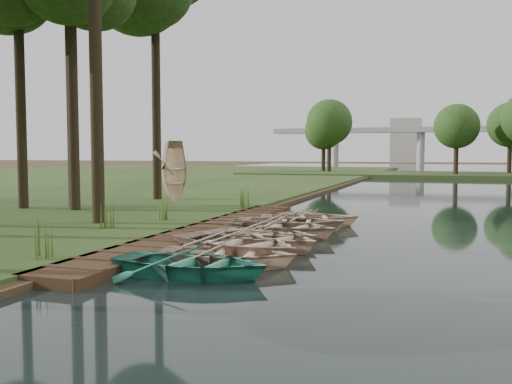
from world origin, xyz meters
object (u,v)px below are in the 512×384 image
(stored_rowboat, at_px, (175,199))
(rowboat_1, at_px, (226,252))
(rowboat_2, at_px, (236,240))
(rowboat_0, at_px, (191,260))
(boardwalk, at_px, (205,232))

(stored_rowboat, bearing_deg, rowboat_1, -127.12)
(rowboat_1, relative_size, stored_rowboat, 1.13)
(rowboat_2, distance_m, stored_rowboat, 12.18)
(rowboat_0, distance_m, stored_rowboat, 14.47)
(rowboat_0, height_order, rowboat_1, rowboat_0)
(boardwalk, relative_size, rowboat_1, 4.66)
(rowboat_1, bearing_deg, boardwalk, 23.30)
(boardwalk, xyz_separation_m, rowboat_0, (2.31, -5.97, 0.27))
(boardwalk, bearing_deg, stored_rowboat, 123.66)
(rowboat_1, height_order, stored_rowboat, stored_rowboat)
(boardwalk, relative_size, rowboat_0, 4.47)
(rowboat_0, height_order, stored_rowboat, stored_rowboat)
(rowboat_0, relative_size, stored_rowboat, 1.18)
(rowboat_0, xyz_separation_m, rowboat_1, (0.31, 1.33, -0.02))
(rowboat_1, relative_size, rowboat_2, 0.86)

